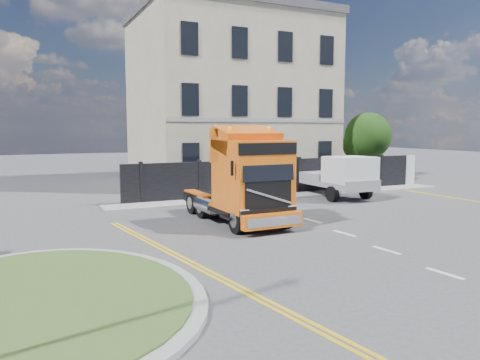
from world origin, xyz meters
TOP-DOWN VIEW (x-y plane):
  - ground at (0.00, 0.00)m, footprint 120.00×120.00m
  - traffic_island at (-7.00, -3.00)m, footprint 6.80×6.80m
  - hoarding_fence at (6.55, 9.00)m, footprint 18.80×0.25m
  - georgian_building at (6.00, 16.50)m, footprint 12.30×10.30m
  - tree at (14.38, 12.10)m, footprint 3.20×3.20m
  - pavement_far at (6.00, 8.10)m, footprint 20.00×1.60m
  - truck at (0.50, 2.55)m, footprint 2.42×6.18m
  - flatbed_pickup at (8.01, 6.38)m, footprint 2.43×5.44m

SIDE VIEW (x-z plane):
  - ground at x=0.00m, z-range 0.00..0.00m
  - pavement_far at x=6.00m, z-range 0.00..0.12m
  - traffic_island at x=-7.00m, z-range 0.00..0.16m
  - hoarding_fence at x=6.55m, z-range 0.00..2.00m
  - flatbed_pickup at x=8.01m, z-range 0.09..2.35m
  - truck at x=0.50m, z-range -0.19..3.48m
  - tree at x=14.38m, z-range 0.65..5.45m
  - georgian_building at x=6.00m, z-range -0.63..12.17m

